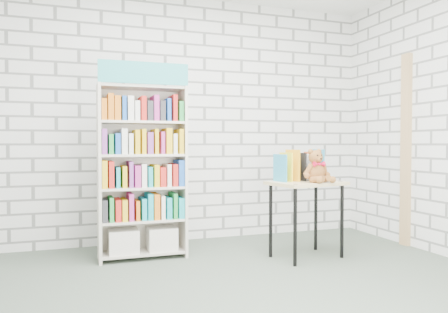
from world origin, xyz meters
name	(u,v)px	position (x,y,z in m)	size (l,w,h in m)	color
ground	(252,296)	(0.00, 0.00, 0.00)	(4.50, 4.50, 0.00)	#455245
room_shell	(252,51)	(0.00, 0.00, 1.78)	(4.52, 4.02, 2.81)	silver
bookshelf	(142,170)	(-0.59, 1.36, 0.86)	(0.84, 0.33, 1.88)	beige
display_table	(306,192)	(0.93, 0.84, 0.64)	(0.77, 0.61, 0.75)	#D3BD7E
table_books	(299,166)	(0.91, 0.95, 0.89)	(0.52, 0.30, 0.29)	teal
teddy_bear	(317,169)	(0.98, 0.75, 0.88)	(0.30, 0.28, 0.32)	brown
door_trim	(406,150)	(2.23, 0.95, 1.05)	(0.05, 0.12, 2.10)	tan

